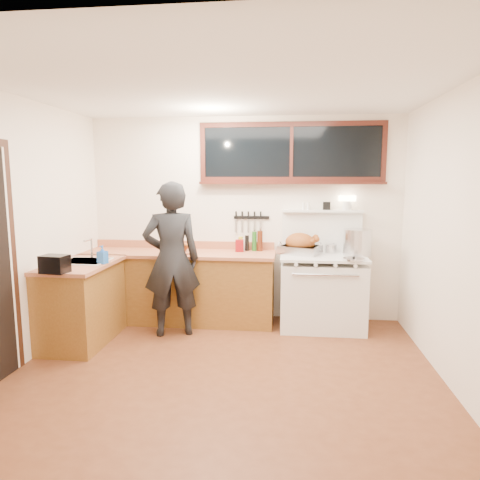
# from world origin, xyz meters

# --- Properties ---
(ground_plane) EXTENTS (4.00, 3.50, 0.02)m
(ground_plane) POSITION_xyz_m (0.00, 0.00, -0.01)
(ground_plane) COLOR #5D2D18
(room_shell) EXTENTS (4.10, 3.60, 2.65)m
(room_shell) POSITION_xyz_m (0.00, 0.00, 1.65)
(room_shell) COLOR white
(room_shell) RESTS_ON ground
(counter_back) EXTENTS (2.44, 0.64, 1.00)m
(counter_back) POSITION_xyz_m (-0.80, 1.45, 0.45)
(counter_back) COLOR brown
(counter_back) RESTS_ON ground
(counter_left) EXTENTS (0.64, 1.09, 0.90)m
(counter_left) POSITION_xyz_m (-1.70, 0.62, 0.45)
(counter_left) COLOR brown
(counter_left) RESTS_ON ground
(sink_unit) EXTENTS (0.50, 0.45, 0.37)m
(sink_unit) POSITION_xyz_m (-1.68, 0.70, 0.85)
(sink_unit) COLOR white
(sink_unit) RESTS_ON counter_left
(vintage_stove) EXTENTS (1.02, 0.74, 1.61)m
(vintage_stove) POSITION_xyz_m (1.00, 1.41, 0.47)
(vintage_stove) COLOR white
(vintage_stove) RESTS_ON ground
(back_window) EXTENTS (2.32, 0.13, 0.77)m
(back_window) POSITION_xyz_m (0.60, 1.72, 2.06)
(back_window) COLOR black
(back_window) RESTS_ON room_shell
(knife_strip) EXTENTS (0.46, 0.03, 0.28)m
(knife_strip) POSITION_xyz_m (0.08, 1.73, 1.31)
(knife_strip) COLOR black
(knife_strip) RESTS_ON room_shell
(man) EXTENTS (0.76, 0.62, 1.79)m
(man) POSITION_xyz_m (-0.76, 0.96, 0.89)
(man) COLOR black
(man) RESTS_ON ground
(soap_bottle) EXTENTS (0.11, 0.11, 0.20)m
(soap_bottle) POSITION_xyz_m (-1.43, 0.61, 1.00)
(soap_bottle) COLOR blue
(soap_bottle) RESTS_ON counter_left
(toaster) EXTENTS (0.27, 0.20, 0.17)m
(toaster) POSITION_xyz_m (-1.70, 0.12, 0.99)
(toaster) COLOR black
(toaster) RESTS_ON counter_left
(cutting_board) EXTENTS (0.47, 0.39, 0.14)m
(cutting_board) POSITION_xyz_m (-0.77, 1.37, 0.95)
(cutting_board) COLOR #B56A48
(cutting_board) RESTS_ON counter_back
(roast_turkey) EXTENTS (0.58, 0.51, 0.26)m
(roast_turkey) POSITION_xyz_m (0.73, 1.49, 1.00)
(roast_turkey) COLOR silver
(roast_turkey) RESTS_ON vintage_stove
(stockpot) EXTENTS (0.38, 0.38, 0.32)m
(stockpot) POSITION_xyz_m (1.41, 1.47, 1.06)
(stockpot) COLOR silver
(stockpot) RESTS_ON vintage_stove
(saucepan) EXTENTS (0.19, 0.27, 0.11)m
(saucepan) POSITION_xyz_m (1.11, 1.59, 0.95)
(saucepan) COLOR silver
(saucepan) RESTS_ON vintage_stove
(pot_lid) EXTENTS (0.30, 0.30, 0.04)m
(pot_lid) POSITION_xyz_m (1.32, 1.13, 0.91)
(pot_lid) COLOR silver
(pot_lid) RESTS_ON vintage_stove
(coffee_tin) EXTENTS (0.11, 0.09, 0.15)m
(coffee_tin) POSITION_xyz_m (-0.04, 1.55, 0.98)
(coffee_tin) COLOR maroon
(coffee_tin) RESTS_ON counter_back
(pitcher) EXTENTS (0.10, 0.10, 0.16)m
(pitcher) POSITION_xyz_m (0.01, 1.66, 0.98)
(pitcher) COLOR white
(pitcher) RESTS_ON counter_back
(bottle_cluster) EXTENTS (0.31, 0.07, 0.26)m
(bottle_cluster) POSITION_xyz_m (0.12, 1.63, 1.02)
(bottle_cluster) COLOR black
(bottle_cluster) RESTS_ON counter_back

